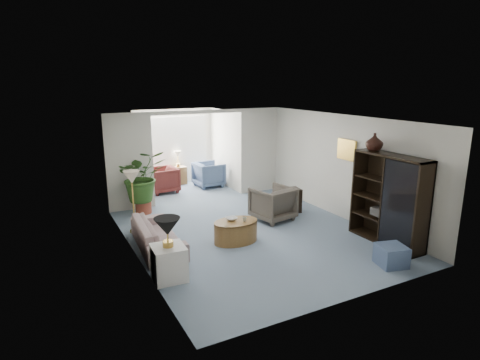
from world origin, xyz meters
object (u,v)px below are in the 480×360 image
cabinet_urn (374,142)px  sunroom_chair_blue (209,174)px  sofa (158,235)px  coffee_table (236,231)px  table_lamp (167,227)px  wingback_chair (273,203)px  framed_picture (347,150)px  side_table_dark (290,200)px  plant_pot (144,207)px  sunroom_chair_maroon (163,180)px  ottoman (391,256)px  coffee_cup (244,219)px  end_table (169,263)px  floor_lamp (132,177)px  sunroom_table (178,175)px  coffee_bowl (231,219)px  entertainment_cabinet (389,200)px

cabinet_urn → sunroom_chair_blue: bearing=105.0°
sofa → coffee_table: 1.59m
sofa → table_lamp: table_lamp is taller
wingback_chair → sofa: bearing=-3.6°
framed_picture → side_table_dark: size_ratio=0.82×
framed_picture → plant_pot: framed_picture is taller
sunroom_chair_maroon → ottoman: bearing=15.3°
sofa → plant_pot: (0.30, 2.30, -0.12)m
side_table_dark → cabinet_urn: bearing=-73.5°
coffee_cup → side_table_dark: side_table_dark is taller
coffee_cup → plant_pot: (-1.38, 2.83, -0.33)m
sofa → coffee_cup: size_ratio=20.74×
end_table → cabinet_urn: size_ratio=1.60×
coffee_cup → sunroom_chair_blue: size_ratio=0.11×
cabinet_urn → sunroom_chair_maroon: (-2.94, 5.37, -1.65)m
floor_lamp → cabinet_urn: (4.46, -2.51, 0.78)m
coffee_table → plant_pot: bearing=114.2°
coffee_table → sunroom_chair_blue: bearing=73.6°
sofa → ottoman: (3.53, -2.73, -0.09)m
sunroom_table → floor_lamp: bearing=-122.2°
floor_lamp → wingback_chair: bearing=-13.1°
coffee_bowl → framed_picture: bearing=-0.8°
coffee_table → plant_pot: (-1.23, 2.73, -0.07)m
wingback_chair → ottoman: size_ratio=1.89×
floor_lamp → coffee_cup: floor_lamp is taller
plant_pot → sunroom_chair_blue: bearing=33.4°
floor_lamp → side_table_dark: size_ratio=0.59×
end_table → wingback_chair: size_ratio=0.66×
coffee_bowl → coffee_cup: bearing=-45.0°
sofa → sunroom_chair_maroon: (1.32, 3.96, 0.10)m
table_lamp → coffee_bowl: bearing=31.2°
end_table → ottoman: bearing=-20.3°
plant_pot → sunroom_table: sunroom_table is taller
coffee_bowl → side_table_dark: bearing=24.9°
end_table → table_lamp: size_ratio=1.34×
end_table → sunroom_chair_blue: (3.02, 5.31, 0.09)m
sunroom_table → sunroom_chair_maroon: bearing=-135.0°
coffee_table → sunroom_table: (0.54, 5.14, 0.06)m
side_table_dark → plant_pot: 3.72m
entertainment_cabinet → framed_picture: bearing=81.5°
wingback_chair → cabinet_urn: cabinet_urn is taller
wingback_chair → cabinet_urn: size_ratio=2.43×
framed_picture → sofa: framed_picture is taller
sofa → sunroom_table: bearing=-20.0°
end_table → entertainment_cabinet: entertainment_cabinet is taller
floor_lamp → sunroom_table: size_ratio=0.63×
side_table_dark → sunroom_chair_blue: size_ratio=0.71×
coffee_table → side_table_dark: side_table_dark is taller
end_table → floor_lamp: size_ratio=1.64×
ottoman → end_table: bearing=159.7°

